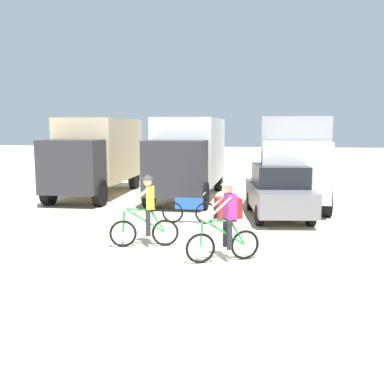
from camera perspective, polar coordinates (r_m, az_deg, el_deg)
The scene contains 9 objects.
ground_plane at distance 9.87m, azimuth -3.26°, elevation -9.21°, with size 120.00×120.00×0.00m, color beige.
box_truck_tan_camper at distance 19.96m, azimuth -12.01°, elevation 4.95°, with size 2.55×6.81×3.35m.
box_truck_avon_van at distance 18.88m, azimuth -0.41°, elevation 4.95°, with size 2.45×6.77×3.35m.
box_truck_grey_hauler at distance 18.05m, azimuth 12.89°, elevation 4.59°, with size 2.58×6.82×3.35m.
sedan_parked at distance 14.97m, azimuth 11.01°, elevation 0.12°, with size 2.31×4.40×1.76m.
cyclist_orange_shirt at distance 11.15m, azimuth -5.86°, elevation -2.72°, with size 1.69×0.63×1.82m.
cyclist_cowboy_hat at distance 9.89m, azimuth 4.33°, elevation -4.11°, with size 1.59×0.84×1.82m.
bicycle_spare at distance 13.85m, azimuth -0.35°, elevation -2.41°, with size 1.73×0.50×0.97m.
supply_crate at distance 14.82m, azimuth 4.63°, elevation -2.01°, with size 0.69×0.81×0.66m, color #9E2D2D.
Camera 1 is at (2.05, -9.20, 2.96)m, focal length 41.72 mm.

